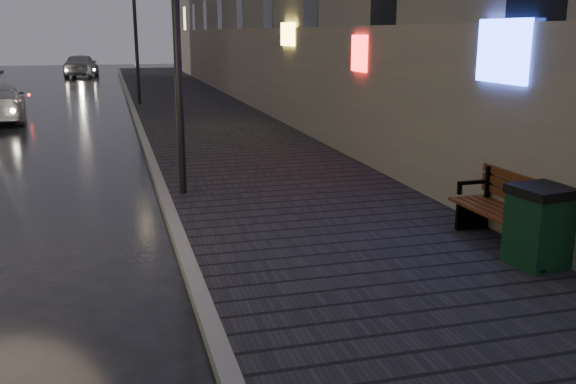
% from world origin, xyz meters
% --- Properties ---
extents(ground, '(120.00, 120.00, 0.00)m').
position_xyz_m(ground, '(0.00, 0.00, 0.00)').
color(ground, black).
rests_on(ground, ground).
extents(sidewalk, '(4.60, 58.00, 0.15)m').
position_xyz_m(sidewalk, '(3.90, 21.00, 0.07)').
color(sidewalk, black).
rests_on(sidewalk, ground).
extents(curb, '(0.20, 58.00, 0.15)m').
position_xyz_m(curb, '(1.50, 21.00, 0.07)').
color(curb, slate).
rests_on(curb, ground).
extents(lamp_near, '(0.36, 0.36, 5.28)m').
position_xyz_m(lamp_near, '(1.85, 6.00, 3.49)').
color(lamp_near, black).
rests_on(lamp_near, sidewalk).
extents(lamp_far, '(0.36, 0.36, 5.28)m').
position_xyz_m(lamp_far, '(1.85, 22.00, 3.49)').
color(lamp_far, black).
rests_on(lamp_far, sidewalk).
extents(bench, '(0.70, 1.94, 0.98)m').
position_xyz_m(bench, '(5.93, 1.76, 0.64)').
color(bench, black).
rests_on(bench, sidewalk).
extents(trash_bin, '(0.77, 0.77, 1.04)m').
position_xyz_m(trash_bin, '(5.80, 0.95, 0.68)').
color(trash_bin, black).
rests_on(trash_bin, sidewalk).
extents(car_far, '(2.48, 4.94, 1.61)m').
position_xyz_m(car_far, '(-1.11, 41.99, 0.81)').
color(car_far, '#93949B').
rests_on(car_far, ground).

